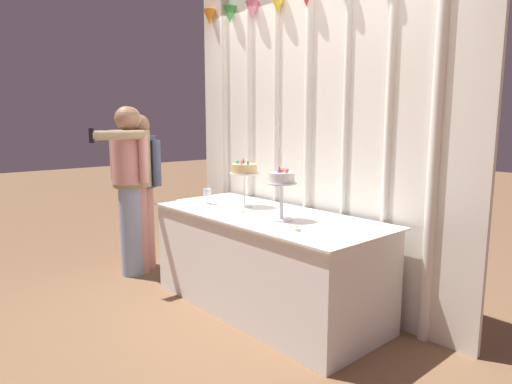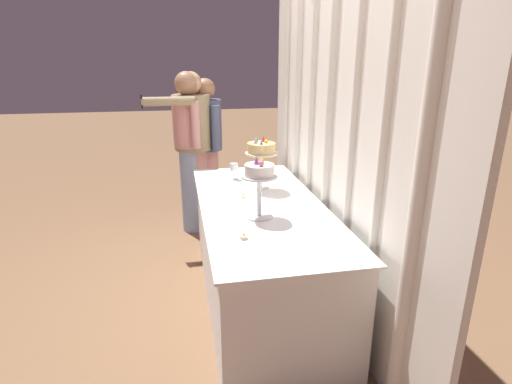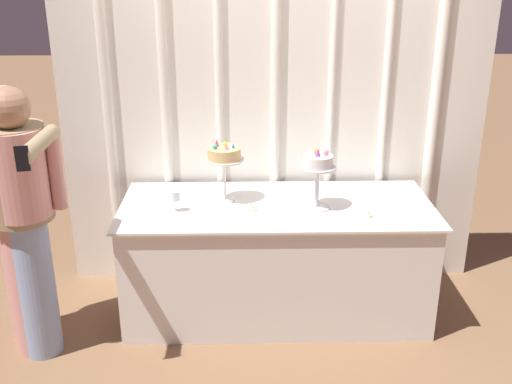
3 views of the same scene
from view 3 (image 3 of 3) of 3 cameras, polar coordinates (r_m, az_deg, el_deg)
name	(u,v)px [view 3 (image 3 of 3)]	position (r m, az deg, el deg)	size (l,w,h in m)	color
ground_plane	(276,317)	(4.12, 1.92, -11.75)	(24.00, 24.00, 0.00)	#846042
draped_curtain	(273,84)	(4.12, 1.66, 10.21)	(2.94, 0.14, 2.80)	white
cake_table	(276,258)	(4.01, 1.91, -6.31)	(2.00, 0.85, 0.78)	white
cake_display_nearleft	(224,156)	(3.81, -3.04, 3.40)	(0.25, 0.25, 0.41)	silver
cake_display_nearright	(318,168)	(3.72, 5.87, 2.32)	(0.23, 0.23, 0.40)	silver
wine_glass	(175,197)	(3.74, -7.73, -0.46)	(0.07, 0.07, 0.14)	silver
tealight_far_left	(254,209)	(3.75, -0.23, -1.65)	(0.04, 0.04, 0.03)	beige
tealight_near_left	(368,215)	(3.72, 10.61, -2.20)	(0.05, 0.05, 0.04)	beige
guest_man_dark_suit	(14,210)	(3.83, -21.95, -1.62)	(0.45, 0.42, 1.56)	#D6938E
guest_girl_blue_dress	(21,216)	(3.66, -21.37, -2.10)	(0.53, 0.67, 1.63)	#D6938E
guest_man_pink_jacket	(25,215)	(3.61, -21.09, -2.01)	(0.46, 0.39, 1.63)	#93ADD6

